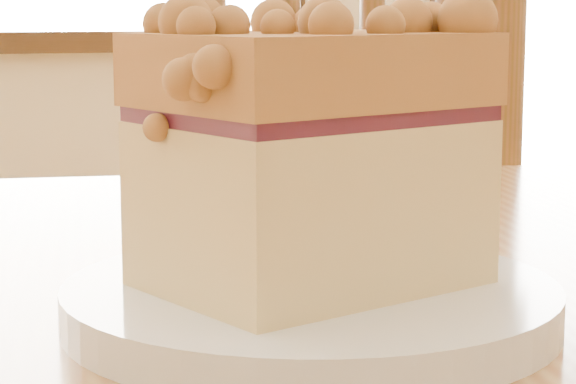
{
  "coord_description": "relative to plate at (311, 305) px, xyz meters",
  "views": [
    {
      "loc": [
        -0.37,
        -0.34,
        0.88
      ],
      "look_at": [
        -0.2,
        0.13,
        0.8
      ],
      "focal_mm": 70.0,
      "sensor_mm": 36.0,
      "label": 1
    }
  ],
  "objects": [
    {
      "name": "plate",
      "position": [
        0.0,
        0.0,
        0.0
      ],
      "size": [
        0.21,
        0.21,
        0.02
      ],
      "color": "white",
      "rests_on": "cafe_table_main"
    },
    {
      "name": "cake_slice",
      "position": [
        -0.0,
        0.0,
        0.07
      ],
      "size": [
        0.16,
        0.14,
        0.12
      ],
      "rotation": [
        0.0,
        0.0,
        0.33
      ],
      "color": "tan",
      "rests_on": "plate"
    }
  ]
}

